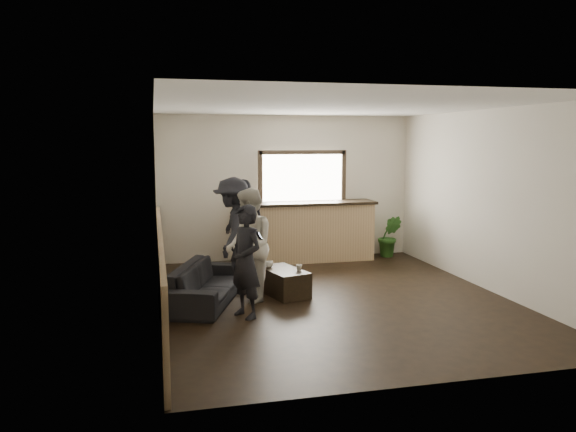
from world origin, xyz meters
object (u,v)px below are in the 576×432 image
object	(u,v)px
cup_b	(299,268)
potted_plant	(390,236)
coffee_table	(283,282)
cup_a	(269,264)
bar_counter	(305,228)
sofa	(206,284)
person_b	(249,245)
person_c	(234,231)
person_d	(245,226)
person_a	(246,261)

from	to	relation	value
cup_b	potted_plant	distance (m)	3.43
coffee_table	potted_plant	world-z (taller)	potted_plant
cup_a	cup_b	bearing A→B (deg)	-38.57
cup_a	bar_counter	bearing A→B (deg)	61.31
cup_b	sofa	bearing A→B (deg)	-179.23
person_b	cup_b	bearing A→B (deg)	92.56
sofa	person_c	xyz separation A→B (m)	(0.54, 0.92, 0.59)
coffee_table	person_c	world-z (taller)	person_c
coffee_table	person_d	xyz separation A→B (m)	(-0.33, 1.52, 0.64)
coffee_table	person_b	world-z (taller)	person_b
sofa	cup_a	xyz separation A→B (m)	(0.99, 0.33, 0.16)
bar_counter	cup_b	bearing A→B (deg)	-107.44
cup_a	cup_b	xyz separation A→B (m)	(0.39, -0.31, -0.00)
potted_plant	person_c	size ratio (longest dim) A/B	0.48
potted_plant	person_a	world-z (taller)	person_a
person_d	sofa	bearing A→B (deg)	21.40
cup_b	cup_a	bearing A→B (deg)	141.43
person_c	person_d	world-z (taller)	person_c
cup_b	person_c	bearing A→B (deg)	133.25
bar_counter	person_c	xyz separation A→B (m)	(-1.61, -1.51, 0.23)
sofa	coffee_table	xyz separation A→B (m)	(1.18, 0.15, -0.08)
cup_b	person_b	world-z (taller)	person_b
potted_plant	person_d	size ratio (longest dim) A/B	0.50
person_b	cup_a	bearing A→B (deg)	132.87
cup_a	person_b	distance (m)	0.67
potted_plant	coffee_table	bearing A→B (deg)	-140.42
coffee_table	person_c	bearing A→B (deg)	129.82
sofa	person_d	world-z (taller)	person_d
cup_b	person_b	xyz separation A→B (m)	(-0.77, -0.09, 0.39)
sofa	potted_plant	distance (m)	4.55
sofa	cup_b	xyz separation A→B (m)	(1.39, 0.02, 0.16)
cup_a	potted_plant	size ratio (longest dim) A/B	0.15
cup_a	person_c	xyz separation A→B (m)	(-0.46, 0.59, 0.43)
person_a	person_d	size ratio (longest dim) A/B	0.90
coffee_table	person_b	xyz separation A→B (m)	(-0.56, -0.22, 0.63)
person_d	bar_counter	bearing A→B (deg)	168.53
sofa	person_b	size ratio (longest dim) A/B	1.15
person_b	person_d	bearing A→B (deg)	168.47
coffee_table	person_b	size ratio (longest dim) A/B	0.53
potted_plant	person_b	distance (m)	4.10
coffee_table	person_d	world-z (taller)	person_d
cup_b	person_c	size ratio (longest dim) A/B	0.05
cup_b	potted_plant	bearing A→B (deg)	43.49
coffee_table	person_a	world-z (taller)	person_a
cup_b	person_a	xyz separation A→B (m)	(-0.93, -0.81, 0.31)
potted_plant	person_b	bearing A→B (deg)	-143.00
person_d	cup_b	bearing A→B (deg)	66.39
person_b	potted_plant	bearing A→B (deg)	122.80
potted_plant	person_a	size ratio (longest dim) A/B	0.56
coffee_table	person_a	bearing A→B (deg)	-127.48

